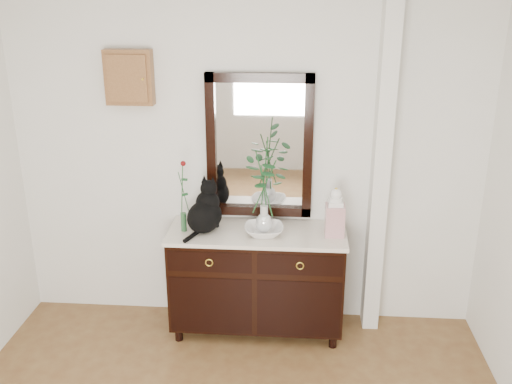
# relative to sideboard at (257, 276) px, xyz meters

# --- Properties ---
(wall_back) EXTENTS (3.60, 0.04, 2.70)m
(wall_back) POSITION_rel_sideboard_xyz_m (-0.10, 0.25, 0.88)
(wall_back) COLOR white
(wall_back) RESTS_ON ground
(pilaster) EXTENTS (0.12, 0.20, 2.70)m
(pilaster) POSITION_rel_sideboard_xyz_m (0.90, 0.17, 0.88)
(pilaster) COLOR white
(pilaster) RESTS_ON ground
(sideboard) EXTENTS (1.33, 0.52, 0.82)m
(sideboard) POSITION_rel_sideboard_xyz_m (0.00, 0.00, 0.00)
(sideboard) COLOR black
(sideboard) RESTS_ON ground
(wall_mirror) EXTENTS (0.80, 0.06, 1.10)m
(wall_mirror) POSITION_rel_sideboard_xyz_m (-0.00, 0.24, 0.97)
(wall_mirror) COLOR black
(wall_mirror) RESTS_ON wall_back
(key_cabinet) EXTENTS (0.35, 0.10, 0.40)m
(key_cabinet) POSITION_rel_sideboard_xyz_m (-0.95, 0.21, 1.48)
(key_cabinet) COLOR brown
(key_cabinet) RESTS_ON wall_back
(cat) EXTENTS (0.38, 0.41, 0.39)m
(cat) POSITION_rel_sideboard_xyz_m (-0.39, -0.02, 0.57)
(cat) COLOR black
(cat) RESTS_ON sideboard
(lotus_bowl) EXTENTS (0.31, 0.31, 0.07)m
(lotus_bowl) POSITION_rel_sideboard_xyz_m (0.06, -0.06, 0.41)
(lotus_bowl) COLOR white
(lotus_bowl) RESTS_ON sideboard
(vase_branches) EXTENTS (0.43, 0.43, 0.74)m
(vase_branches) POSITION_rel_sideboard_xyz_m (0.06, -0.06, 0.77)
(vase_branches) COLOR silver
(vase_branches) RESTS_ON lotus_bowl
(bud_vase_rose) EXTENTS (0.09, 0.09, 0.56)m
(bud_vase_rose) POSITION_rel_sideboard_xyz_m (-0.55, -0.03, 0.65)
(bud_vase_rose) COLOR #2D5B33
(bud_vase_rose) RESTS_ON sideboard
(ginger_jar) EXTENTS (0.14, 0.14, 0.37)m
(ginger_jar) POSITION_rel_sideboard_xyz_m (0.57, -0.02, 0.56)
(ginger_jar) COLOR white
(ginger_jar) RESTS_ON sideboard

